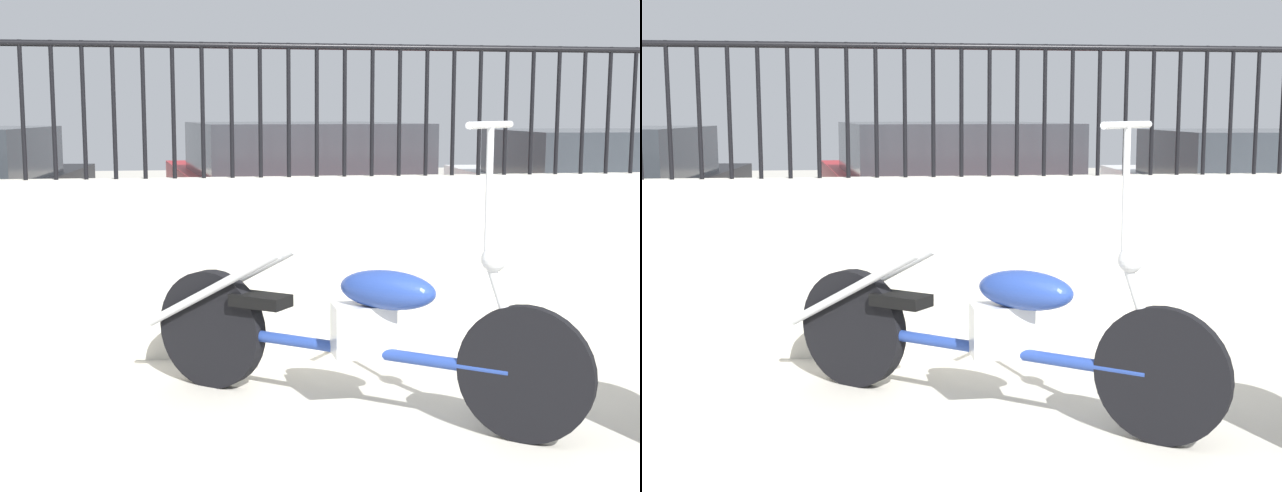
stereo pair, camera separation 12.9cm
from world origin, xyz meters
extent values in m
cube|color=beige|center=(0.00, 2.73, 0.51)|extent=(9.88, 0.18, 1.02)
cylinder|color=black|center=(-1.78, 2.73, 1.40)|extent=(0.02, 0.02, 0.76)
cylinder|color=black|center=(-1.62, 2.73, 1.40)|extent=(0.02, 0.02, 0.76)
cylinder|color=black|center=(-1.46, 2.73, 1.40)|extent=(0.02, 0.02, 0.76)
cylinder|color=black|center=(-1.30, 2.73, 1.40)|extent=(0.02, 0.02, 0.76)
cylinder|color=black|center=(-1.13, 2.73, 1.40)|extent=(0.02, 0.02, 0.76)
cylinder|color=black|center=(-0.97, 2.73, 1.40)|extent=(0.02, 0.02, 0.76)
cylinder|color=black|center=(-0.81, 2.73, 1.40)|extent=(0.02, 0.02, 0.76)
cylinder|color=black|center=(-0.65, 2.73, 1.40)|extent=(0.02, 0.02, 0.76)
cylinder|color=black|center=(-0.49, 2.73, 1.40)|extent=(0.02, 0.02, 0.76)
cylinder|color=black|center=(-0.32, 2.73, 1.40)|extent=(0.02, 0.02, 0.76)
cylinder|color=black|center=(-0.16, 2.73, 1.40)|extent=(0.02, 0.02, 0.76)
cylinder|color=black|center=(0.00, 2.73, 1.40)|extent=(0.02, 0.02, 0.76)
cylinder|color=black|center=(0.16, 2.73, 1.40)|extent=(0.02, 0.02, 0.76)
cylinder|color=black|center=(0.32, 2.73, 1.40)|extent=(0.02, 0.02, 0.76)
cylinder|color=black|center=(0.49, 2.73, 1.40)|extent=(0.02, 0.02, 0.76)
cylinder|color=black|center=(0.65, 2.73, 1.40)|extent=(0.02, 0.02, 0.76)
cylinder|color=black|center=(0.81, 2.73, 1.40)|extent=(0.02, 0.02, 0.76)
cylinder|color=black|center=(0.97, 2.73, 1.40)|extent=(0.02, 0.02, 0.76)
cylinder|color=black|center=(1.13, 2.73, 1.40)|extent=(0.02, 0.02, 0.76)
cylinder|color=black|center=(1.30, 2.73, 1.40)|extent=(0.02, 0.02, 0.76)
cylinder|color=black|center=(1.46, 2.73, 1.40)|extent=(0.02, 0.02, 0.76)
cylinder|color=black|center=(1.62, 2.73, 1.40)|extent=(0.02, 0.02, 0.76)
cylinder|color=black|center=(1.78, 2.73, 1.40)|extent=(0.02, 0.02, 0.76)
cylinder|color=black|center=(0.00, 2.73, 1.76)|extent=(9.88, 0.04, 0.04)
cylinder|color=black|center=(0.47, 1.10, 0.30)|extent=(0.50, 0.41, 0.59)
cylinder|color=black|center=(-0.80, 2.11, 0.30)|extent=(0.53, 0.44, 0.61)
cylinder|color=navy|center=(-0.17, 1.60, 0.30)|extent=(1.21, 0.98, 0.06)
cube|color=silver|center=(-0.13, 1.57, 0.40)|extent=(0.28, 0.18, 0.24)
ellipsoid|color=navy|center=(-0.03, 1.50, 0.60)|extent=(0.49, 0.45, 0.18)
cube|color=black|center=(-0.57, 1.92, 0.48)|extent=(0.32, 0.30, 0.06)
cylinder|color=silver|center=(0.40, 1.15, 0.55)|extent=(0.20, 0.17, 0.51)
sphere|color=silver|center=(0.35, 1.19, 0.78)|extent=(0.11, 0.11, 0.11)
cylinder|color=silver|center=(0.33, 1.21, 1.07)|extent=(0.03, 0.03, 0.54)
cylinder|color=silver|center=(0.33, 1.21, 1.34)|extent=(0.35, 0.43, 0.03)
cylinder|color=silver|center=(-0.81, 2.03, 0.52)|extent=(0.66, 0.54, 0.46)
cylinder|color=silver|center=(-0.72, 2.13, 0.52)|extent=(0.66, 0.54, 0.46)
cylinder|color=black|center=(-1.95, 6.88, 0.32)|extent=(0.15, 0.65, 0.64)
cylinder|color=black|center=(-2.13, 4.21, 0.32)|extent=(0.15, 0.65, 0.64)
cylinder|color=black|center=(-0.96, 6.36, 0.32)|extent=(0.16, 0.65, 0.64)
cylinder|color=black|center=(0.79, 6.50, 0.32)|extent=(0.16, 0.65, 0.64)
cylinder|color=black|center=(-0.75, 3.78, 0.32)|extent=(0.16, 0.65, 0.64)
cylinder|color=black|center=(0.99, 3.91, 0.32)|extent=(0.16, 0.65, 0.64)
cube|color=#AD191E|center=(0.02, 5.14, 0.57)|extent=(2.18, 4.32, 0.66)
cube|color=#2D3338|center=(0.03, 4.93, 1.11)|extent=(1.82, 2.13, 0.41)
cylinder|color=black|center=(2.11, 6.88, 0.32)|extent=(0.16, 0.65, 0.64)
cylinder|color=black|center=(3.88, 6.74, 0.32)|extent=(0.16, 0.65, 0.64)
cylinder|color=black|center=(1.91, 4.33, 0.32)|extent=(0.16, 0.65, 0.64)
cube|color=silver|center=(2.89, 5.53, 0.52)|extent=(2.21, 4.27, 0.56)
cube|color=#2D3338|center=(2.88, 5.33, 1.02)|extent=(1.85, 2.11, 0.44)
camera|label=1|loc=(-0.96, -2.35, 1.39)|focal=50.00mm
camera|label=2|loc=(-0.83, -2.37, 1.39)|focal=50.00mm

